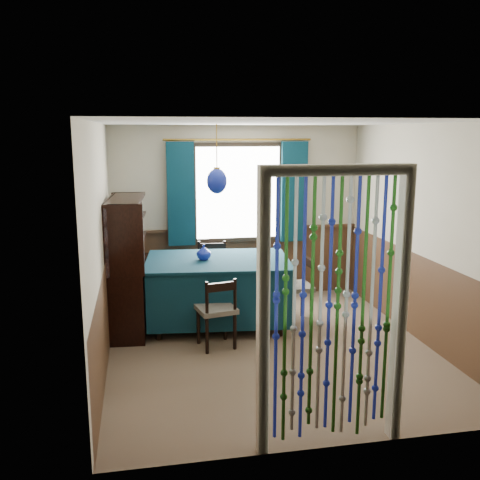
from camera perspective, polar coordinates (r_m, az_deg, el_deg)
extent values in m
plane|color=brown|center=(6.21, 3.15, -11.34)|extent=(4.00, 4.00, 0.00)
plane|color=silver|center=(5.73, 3.42, 12.39)|extent=(4.00, 4.00, 0.00)
plane|color=#BDB39A|center=(7.77, -0.30, 2.90)|extent=(3.60, 0.00, 3.60)
plane|color=#BDB39A|center=(3.99, 10.29, -5.54)|extent=(3.60, 0.00, 3.60)
plane|color=#BDB39A|center=(5.69, -14.61, -0.63)|extent=(0.00, 4.00, 4.00)
plane|color=#BDB39A|center=(6.51, 18.83, 0.62)|extent=(0.00, 4.00, 4.00)
plane|color=#452B1A|center=(7.90, -0.28, -2.50)|extent=(3.60, 0.00, 3.60)
plane|color=#452B1A|center=(4.28, 9.85, -15.14)|extent=(3.60, 0.00, 3.60)
plane|color=#452B1A|center=(5.88, -14.09, -7.79)|extent=(0.00, 4.00, 4.00)
plane|color=#452B1A|center=(6.68, 18.31, -5.71)|extent=(0.00, 4.00, 4.00)
cube|color=black|center=(7.68, -0.24, 5.06)|extent=(1.32, 0.12, 1.42)
cube|color=#0A2937|center=(6.74, -2.37, -5.22)|extent=(1.81, 1.32, 0.70)
cube|color=#0A2937|center=(6.65, -2.40, -2.20)|extent=(1.88, 1.39, 0.03)
cylinder|color=black|center=(6.46, -8.66, -9.87)|extent=(0.07, 0.07, 0.14)
cylinder|color=black|center=(6.52, 4.28, -9.56)|extent=(0.07, 0.07, 0.14)
cylinder|color=black|center=(7.30, -8.23, -7.33)|extent=(0.07, 0.07, 0.14)
cylinder|color=black|center=(7.35, 3.16, -7.08)|extent=(0.07, 0.07, 0.14)
cylinder|color=black|center=(5.97, -3.54, -10.15)|extent=(0.04, 0.04, 0.42)
cylinder|color=black|center=(6.08, -0.56, -9.74)|extent=(0.04, 0.04, 0.42)
cylinder|color=black|center=(6.25, -4.46, -9.17)|extent=(0.04, 0.04, 0.42)
cylinder|color=black|center=(6.35, -1.60, -8.80)|extent=(0.04, 0.04, 0.42)
cube|color=#5B5549|center=(6.08, -2.56, -7.37)|extent=(0.48, 0.46, 0.06)
cube|color=black|center=(5.84, -2.04, -5.01)|extent=(0.35, 0.11, 0.09)
cylinder|color=black|center=(5.82, -3.56, -6.40)|extent=(0.04, 0.04, 0.41)
cylinder|color=black|center=(5.93, -0.54, -6.05)|extent=(0.04, 0.04, 0.41)
cylinder|color=black|center=(7.70, -1.61, -5.00)|extent=(0.04, 0.04, 0.45)
cylinder|color=black|center=(7.69, -4.31, -5.03)|extent=(0.04, 0.04, 0.45)
cylinder|color=black|center=(7.37, -1.52, -5.75)|extent=(0.04, 0.04, 0.45)
cylinder|color=black|center=(7.37, -4.34, -5.79)|extent=(0.04, 0.04, 0.45)
cube|color=#5B5549|center=(7.46, -2.97, -3.50)|extent=(0.49, 0.47, 0.06)
cube|color=black|center=(7.56, -3.01, -0.72)|extent=(0.38, 0.09, 0.10)
cylinder|color=black|center=(7.59, -1.63, -1.74)|extent=(0.04, 0.04, 0.44)
cylinder|color=black|center=(7.59, -4.36, -1.78)|extent=(0.04, 0.04, 0.44)
cylinder|color=black|center=(7.07, -11.44, -6.70)|extent=(0.04, 0.04, 0.46)
cylinder|color=black|center=(6.76, -12.70, -7.62)|extent=(0.04, 0.04, 0.46)
cylinder|color=black|center=(6.95, -8.81, -6.95)|extent=(0.04, 0.04, 0.46)
cylinder|color=black|center=(6.62, -9.96, -7.91)|extent=(0.04, 0.04, 0.46)
cube|color=#5B5549|center=(6.77, -10.81, -5.21)|extent=(0.57, 0.58, 0.06)
cube|color=black|center=(6.76, -12.34, -2.37)|extent=(0.19, 0.37, 0.10)
cylinder|color=black|center=(6.95, -11.66, -3.16)|extent=(0.04, 0.04, 0.45)
cylinder|color=black|center=(6.63, -12.95, -3.92)|extent=(0.04, 0.04, 0.45)
cylinder|color=black|center=(6.86, 7.61, -7.25)|extent=(0.04, 0.04, 0.43)
cylinder|color=black|center=(7.17, 6.65, -6.40)|extent=(0.04, 0.04, 0.43)
cylinder|color=black|center=(6.76, 5.00, -7.48)|extent=(0.04, 0.04, 0.43)
cylinder|color=black|center=(7.07, 4.14, -6.61)|extent=(0.04, 0.04, 0.43)
cube|color=#5B5549|center=(6.89, 5.89, -4.99)|extent=(0.42, 0.44, 0.06)
cube|color=black|center=(6.86, 7.31, -2.33)|extent=(0.05, 0.37, 0.10)
cylinder|color=black|center=(6.74, 7.79, -3.78)|extent=(0.04, 0.04, 0.42)
cylinder|color=black|center=(7.05, 6.81, -3.07)|extent=(0.04, 0.04, 0.42)
cube|color=black|center=(6.79, -11.68, -5.89)|extent=(0.53, 1.28, 0.82)
cube|color=black|center=(6.01, -12.05, -0.11)|extent=(0.39, 0.08, 0.82)
cube|color=black|center=(7.18, -11.89, 1.76)|extent=(0.39, 0.08, 0.82)
cube|color=black|center=(6.54, -12.10, 4.26)|extent=(0.48, 1.28, 0.04)
cube|color=black|center=(6.60, -13.67, 0.84)|extent=(0.13, 1.23, 0.82)
cube|color=black|center=(6.62, -11.66, -0.11)|extent=(0.42, 1.19, 0.02)
cube|color=black|center=(6.57, -11.75, 2.20)|extent=(0.42, 1.19, 0.02)
cylinder|color=olive|center=(6.46, -2.50, 9.28)|extent=(0.01, 0.01, 0.68)
ellipsoid|color=navy|center=(6.49, -2.47, 6.29)|extent=(0.25, 0.25, 0.30)
cylinder|color=olive|center=(6.47, -2.48, 7.63)|extent=(0.08, 0.08, 0.03)
imported|color=navy|center=(6.62, -3.88, -1.37)|extent=(0.17, 0.17, 0.17)
imported|color=beige|center=(6.31, -11.52, -0.33)|extent=(0.24, 0.24, 0.05)
imported|color=beige|center=(6.94, -11.41, -1.12)|extent=(0.26, 0.26, 0.21)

